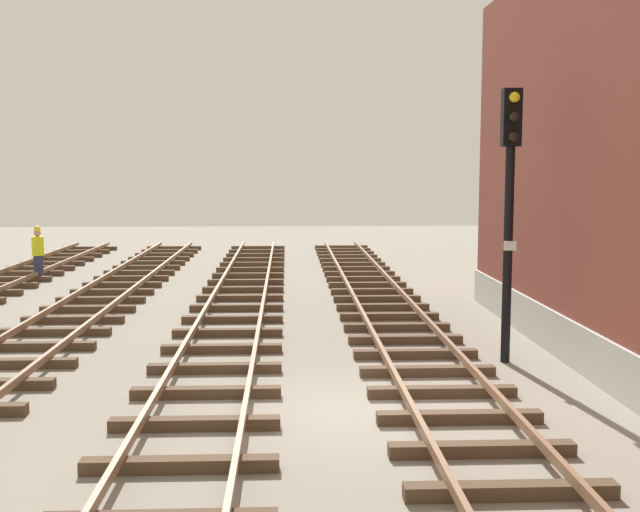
# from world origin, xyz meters

# --- Properties ---
(ground_plane) EXTENTS (80.00, 80.00, 0.00)m
(ground_plane) POSITION_xyz_m (0.00, 0.00, 0.00)
(ground_plane) COLOR gray
(track_near_building) EXTENTS (2.50, 51.28, 0.32)m
(track_near_building) POSITION_xyz_m (1.36, -0.00, 0.12)
(track_near_building) COLOR #4C3826
(track_near_building) RESTS_ON ground
(track_centre) EXTENTS (2.50, 51.28, 0.32)m
(track_centre) POSITION_xyz_m (-2.57, -0.00, 0.13)
(track_centre) COLOR #4C3826
(track_centre) RESTS_ON ground
(signal_mast) EXTENTS (0.36, 0.40, 5.33)m
(signal_mast) POSITION_xyz_m (3.09, 3.00, 3.35)
(signal_mast) COLOR black
(signal_mast) RESTS_ON ground
(track_worker_foreground) EXTENTS (0.40, 0.40, 1.87)m
(track_worker_foreground) POSITION_xyz_m (-9.73, 15.04, 0.93)
(track_worker_foreground) COLOR #262D4C
(track_worker_foreground) RESTS_ON ground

